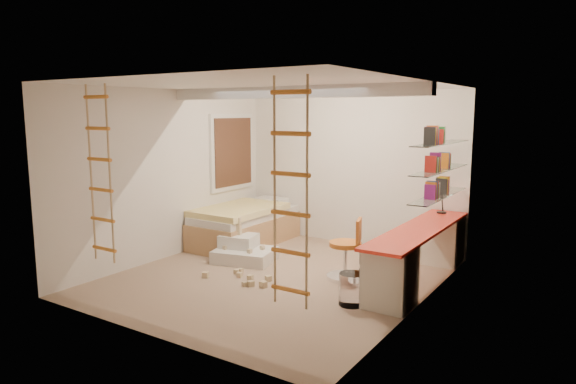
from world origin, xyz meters
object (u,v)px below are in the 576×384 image
Objects in this scene: bed at (245,225)px; play_platform at (243,251)px; swivel_chair at (347,257)px; desk at (419,253)px.

play_platform is at bearing -54.13° from bed.
swivel_chair is 1.74m from play_platform.
desk is 0.96m from swivel_chair.
desk is at bearing -6.49° from bed.
swivel_chair is (2.34, -0.78, -0.02)m from bed.
play_platform is at bearing -177.80° from swivel_chair.
play_platform is (-1.73, -0.07, -0.16)m from swivel_chair.
swivel_chair is 0.84× the size of play_platform.
bed reaches higher than play_platform.
swivel_chair reaches higher than play_platform.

